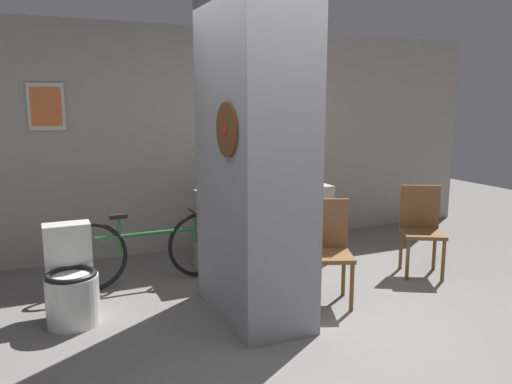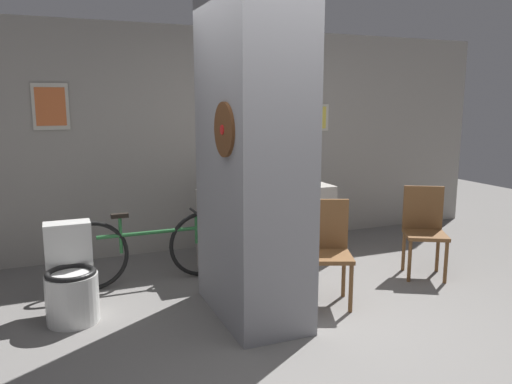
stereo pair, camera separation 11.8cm
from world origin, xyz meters
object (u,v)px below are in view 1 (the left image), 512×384
Objects in this scene: toilet at (71,283)px; bicycle at (148,249)px; chair_by_doorway at (421,226)px; bottle_tall at (249,179)px; chair_near_pillar at (327,246)px.

toilet reaches higher than bicycle.
bottle_tall is (-1.55, 0.86, 0.46)m from chair_by_doorway.
bicycle is (-1.36, 1.05, -0.15)m from chair_near_pillar.
bicycle is (0.74, 0.57, 0.03)m from toilet.
bottle_tall reaches higher than chair_by_doorway.
chair_by_doorway is 1.83m from bottle_tall.
chair_by_doorway is at bearing -4.02° from toilet.
bottle_tall is at bearing 18.87° from toilet.
chair_near_pillar is 1.00× the size of chair_by_doorway.
toilet is 3.39m from chair_by_doorway.
chair_near_pillar is at bearing -75.78° from bottle_tall.
chair_near_pillar is at bearing -37.63° from bicycle.
toilet is 0.84× the size of chair_near_pillar.
chair_by_doorway is at bearing -29.04° from bottle_tall.
bicycle is 1.24m from bottle_tall.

